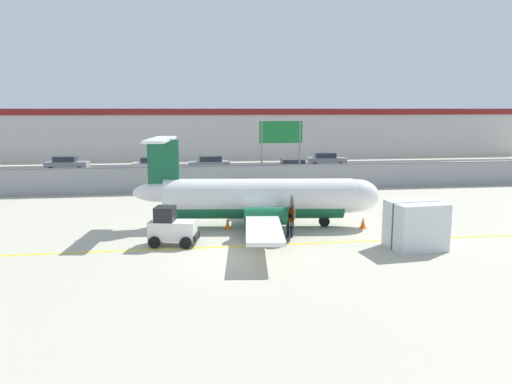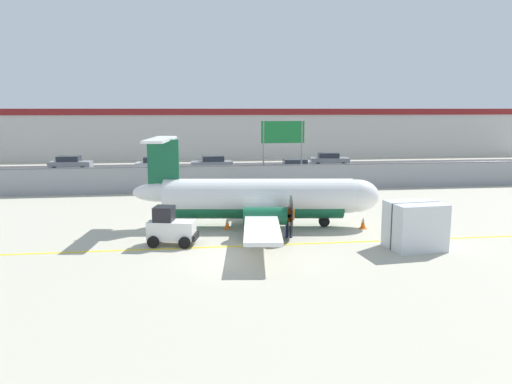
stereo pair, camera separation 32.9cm
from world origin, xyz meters
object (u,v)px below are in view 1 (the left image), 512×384
Objects in this scene: parked_car_2 at (209,164)px; parked_car_3 at (294,167)px; ground_crew_worker at (290,219)px; traffic_cone_near_left at (227,223)px; highway_sign at (281,138)px; parked_car_0 at (67,164)px; baggage_tug at (172,228)px; traffic_cone_near_right at (363,223)px; parked_car_1 at (154,165)px; cargo_container at (416,225)px; commuter_airplane at (263,198)px; parked_car_4 at (326,160)px.

parked_car_3 is (7.89, -4.56, 0.00)m from parked_car_2.
ground_crew_worker is 2.66× the size of traffic_cone_near_left.
parked_car_0 is at bearing 147.34° from highway_sign.
ground_crew_worker is at bearing 17.89° from baggage_tug.
parked_car_2 is 0.78× the size of highway_sign.
baggage_tug is at bearing -169.33° from traffic_cone_near_right.
ground_crew_worker is at bearing -70.67° from parked_car_1.
cargo_container is at bearing -62.96° from parked_car_1.
commuter_airplane is 2.77m from ground_crew_worker.
ground_crew_worker is at bearing -101.05° from parked_car_3.
traffic_cone_near_left is at bearing 56.32° from baggage_tug.
ground_crew_worker and parked_car_2 have the same top height.
commuter_airplane reaches higher than parked_car_3.
commuter_airplane is 14.46m from highway_sign.
commuter_airplane reaches higher than parked_car_4.
parked_car_3 is (13.51, -4.29, 0.00)m from parked_car_1.
cargo_container is 30.97m from parked_car_2.
parked_car_2 is 1.00× the size of parked_car_3.
cargo_container reaches higher than parked_car_4.
highway_sign is at bearing -41.78° from parked_car_1.
commuter_airplane reaches higher than parked_car_2.
highway_sign is at bearing 92.84° from cargo_container.
traffic_cone_near_right is 21.22m from parked_car_3.
traffic_cone_near_right is at bearing 23.13° from baggage_tug.
traffic_cone_near_left is (-8.41, 5.03, -0.79)m from cargo_container.
parked_car_0 and parked_car_4 have the same top height.
parked_car_3 is (8.25, 20.32, 0.58)m from traffic_cone_near_left.
highway_sign is (-7.71, -12.87, 3.24)m from parked_car_4.
baggage_tug reaches higher than parked_car_3.
ground_crew_worker reaches higher than traffic_cone_near_left.
parked_car_4 is at bearing 75.83° from cargo_container.
parked_car_3 is at bearing 79.96° from commuter_airplane.
baggage_tug reaches higher than parked_car_2.
cargo_container is (6.41, -5.28, -0.50)m from commuter_airplane.
baggage_tug is 0.59× the size of parked_car_3.
traffic_cone_near_right is at bearing -90.22° from parked_car_3.
highway_sign reaches higher than parked_car_2.
traffic_cone_near_right is at bearing -95.21° from parked_car_4.
baggage_tug is 0.58× the size of parked_car_0.
commuter_airplane is 5.67m from traffic_cone_near_right.
baggage_tug is 4.12m from traffic_cone_near_left.
commuter_airplane is 25.12× the size of traffic_cone_near_right.
baggage_tug reaches higher than ground_crew_worker.
cargo_container reaches higher than parked_car_3.
parked_car_4 is (11.42, 26.62, -0.71)m from commuter_airplane.
cargo_container is 0.59× the size of parked_car_4.
highway_sign reaches higher than baggage_tug.
ground_crew_worker is at bearing 147.76° from cargo_container.
highway_sign is (5.35, -10.89, 3.24)m from parked_car_2.
highway_sign is (3.71, 13.74, 2.54)m from commuter_airplane.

